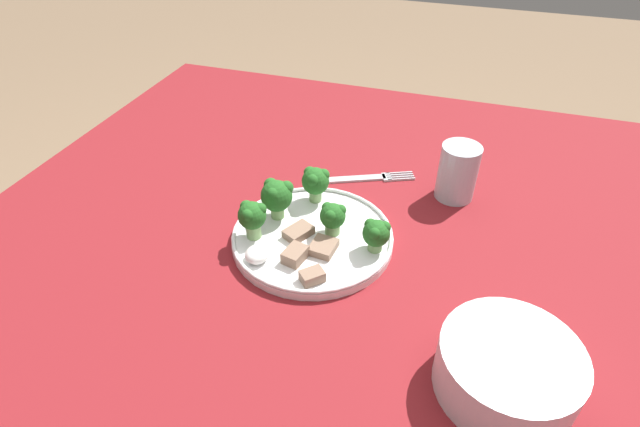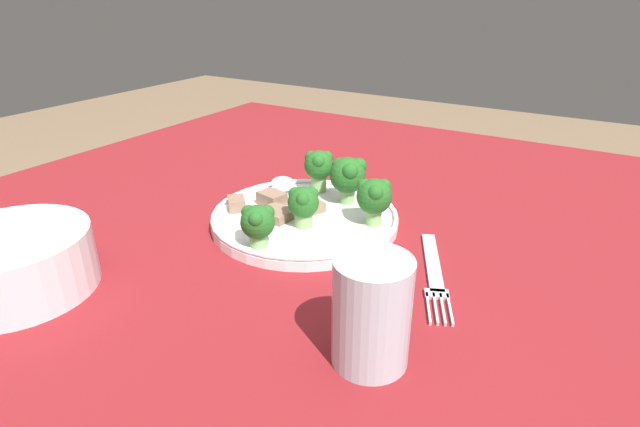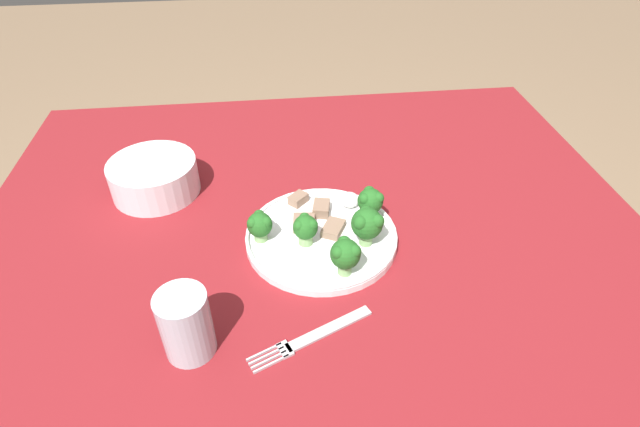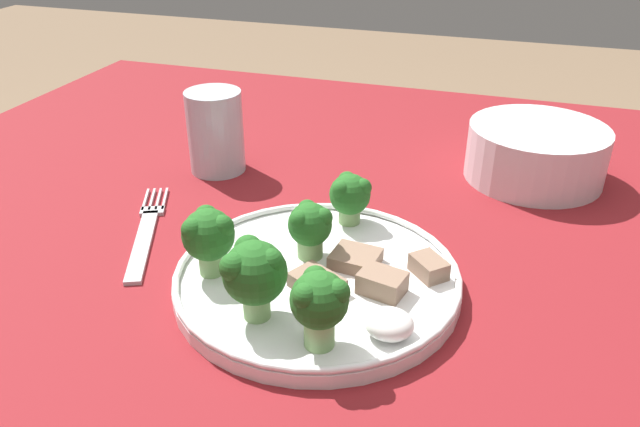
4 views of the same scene
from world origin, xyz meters
The scene contains 15 objects.
table centered at (0.00, 0.00, 0.62)m, with size 1.08×1.11×0.71m.
dinner_plate centered at (0.03, -0.01, 0.72)m, with size 0.24×0.24×0.02m.
fork centered at (-0.16, 0.02, 0.71)m, with size 0.09×0.17×0.00m.
cream_bowl centered at (0.19, 0.27, 0.74)m, with size 0.15×0.15×0.06m.
drinking_glass centered at (-0.16, 0.18, 0.75)m, with size 0.06×0.06×0.09m.
broccoli_floret_near_rim_left centered at (0.05, -0.09, 0.76)m, with size 0.04×0.04×0.06m.
broccoli_floret_center_left centered at (0.01, 0.02, 0.75)m, with size 0.04×0.04×0.05m.
broccoli_floret_back_left centered at (0.03, 0.08, 0.75)m, with size 0.04×0.04×0.05m.
broccoli_floret_front_left centered at (-0.06, -0.03, 0.76)m, with size 0.04×0.04×0.06m.
broccoli_floret_center_back centered at (0.00, -0.08, 0.76)m, with size 0.05×0.05×0.06m.
meat_slice_front_slice centered at (0.08, -0.02, 0.73)m, with size 0.04×0.03×0.02m.
meat_slice_middle_slice centered at (0.05, 0.01, 0.73)m, with size 0.04×0.04×0.01m.
meat_slice_rear_slice centered at (0.03, -0.03, 0.73)m, with size 0.05×0.04×0.01m.
meat_slice_edge_slice centered at (0.11, 0.02, 0.73)m, with size 0.04×0.04×0.02m.
sauce_dollop centered at (0.10, -0.07, 0.73)m, with size 0.04×0.03×0.02m.
Camera 3 is at (-0.56, 0.06, 1.24)m, focal length 28.00 mm.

